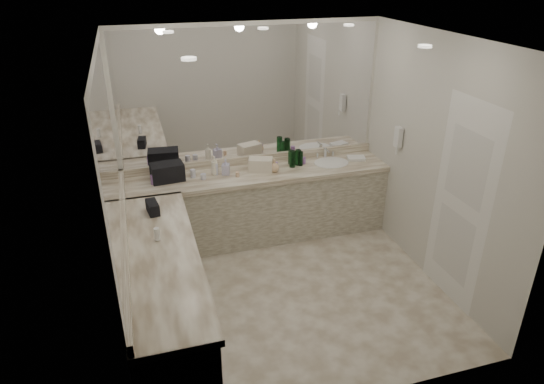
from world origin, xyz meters
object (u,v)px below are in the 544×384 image
object	(u,v)px
hand_towel	(356,158)
soap_bottle_a	(214,165)
cream_cosmetic_case	(261,164)
wall_phone	(398,137)
sink	(331,163)
soap_bottle_b	(226,167)
black_toiletry_bag	(167,172)
soap_bottle_c	(274,166)

from	to	relation	value
hand_towel	soap_bottle_a	size ratio (longest dim) A/B	0.98
cream_cosmetic_case	wall_phone	bearing A→B (deg)	-0.16
sink	soap_bottle_b	world-z (taller)	soap_bottle_b
black_toiletry_bag	soap_bottle_c	bearing A→B (deg)	-5.23
hand_towel	soap_bottle_c	distance (m)	1.13
black_toiletry_bag	soap_bottle_c	xyz separation A→B (m)	(1.25, -0.11, -0.02)
wall_phone	cream_cosmetic_case	bearing A→B (deg)	161.11
hand_towel	cream_cosmetic_case	bearing A→B (deg)	179.85
sink	wall_phone	distance (m)	0.91
cream_cosmetic_case	soap_bottle_b	distance (m)	0.43
black_toiletry_bag	soap_bottle_b	size ratio (longest dim) A/B	1.88
wall_phone	cream_cosmetic_case	size ratio (longest dim) A/B	0.85
black_toiletry_bag	soap_bottle_b	xyz separation A→B (m)	(0.68, -0.03, -0.01)
soap_bottle_a	soap_bottle_c	distance (m)	0.71
cream_cosmetic_case	hand_towel	xyz separation A→B (m)	(1.27, -0.00, -0.06)
black_toiletry_bag	wall_phone	bearing A→B (deg)	-11.93
wall_phone	hand_towel	distance (m)	0.72
wall_phone	soap_bottle_c	distance (m)	1.49
soap_bottle_b	soap_bottle_c	xyz separation A→B (m)	(0.57, -0.09, -0.02)
sink	wall_phone	bearing A→B (deg)	-39.57
hand_towel	soap_bottle_b	xyz separation A→B (m)	(-1.69, 0.01, 0.08)
sink	soap_bottle_c	distance (m)	0.78
soap_bottle_a	soap_bottle_b	world-z (taller)	soap_bottle_a
sink	hand_towel	distance (m)	0.35
wall_phone	soap_bottle_b	distance (m)	2.05
sink	soap_bottle_a	distance (m)	1.48
sink	cream_cosmetic_case	bearing A→B (deg)	178.69
cream_cosmetic_case	hand_towel	world-z (taller)	cream_cosmetic_case
sink	soap_bottle_c	xyz separation A→B (m)	(-0.77, -0.06, 0.09)
sink	black_toiletry_bag	distance (m)	2.03
black_toiletry_bag	hand_towel	distance (m)	2.38
soap_bottle_b	soap_bottle_c	distance (m)	0.58
hand_towel	soap_bottle_c	size ratio (longest dim) A/B	1.37
hand_towel	soap_bottle_a	bearing A→B (deg)	178.19
soap_bottle_b	wall_phone	bearing A→B (deg)	-15.14
sink	soap_bottle_c	size ratio (longest dim) A/B	2.72
soap_bottle_a	soap_bottle_c	bearing A→B (deg)	-10.88
black_toiletry_bag	soap_bottle_a	xyz separation A→B (m)	(0.55, 0.02, 0.01)
wall_phone	black_toiletry_bag	bearing A→B (deg)	168.07
wall_phone	sink	bearing A→B (deg)	140.43
hand_towel	soap_bottle_c	bearing A→B (deg)	-176.09
sink	soap_bottle_a	size ratio (longest dim) A/B	1.95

